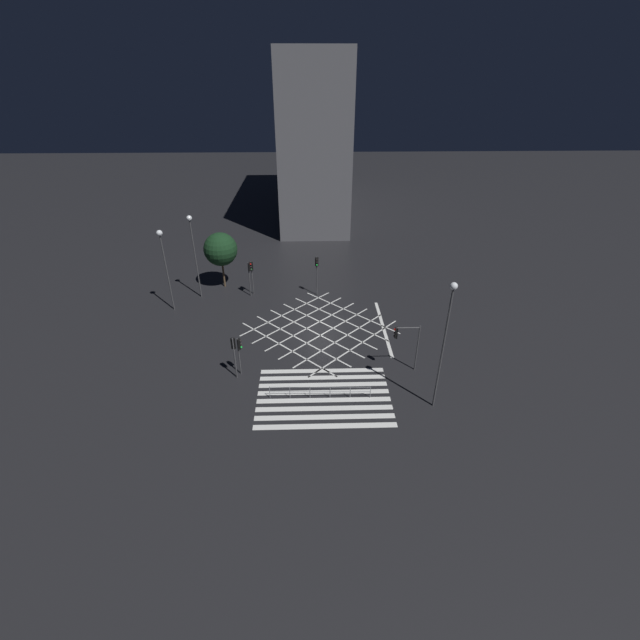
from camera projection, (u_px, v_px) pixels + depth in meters
name	position (u px, v px, depth m)	size (l,w,h in m)	color
ground_plane	(320.00, 328.00, 40.75)	(200.00, 200.00, 0.00)	black
road_markings	(326.00, 367.00, 35.44)	(15.07, 20.73, 0.01)	silver
office_building	(313.00, 136.00, 69.52)	(10.06, 33.11, 23.87)	slate
traffic_light_se_main	(406.00, 338.00, 33.61)	(2.10, 0.36, 4.18)	#424244
traffic_light_sw_main	(239.00, 349.00, 33.50)	(0.39, 0.36, 3.36)	#424244
traffic_light_nw_main	(250.00, 272.00, 45.20)	(0.39, 0.36, 3.89)	#424244
traffic_light_sw_cross	(234.00, 349.00, 33.02)	(0.36, 0.39, 3.70)	#424244
traffic_light_nw_cross	(252.00, 271.00, 45.58)	(0.36, 0.39, 3.79)	#424244
traffic_light_median_north	(317.00, 269.00, 45.12)	(0.36, 0.39, 4.42)	#424244
street_lamp_east	(447.00, 328.00, 28.02)	(0.49, 0.49, 9.98)	#424244
street_lamp_west	(163.00, 252.00, 40.78)	(0.57, 0.57, 8.43)	#424244
street_lamp_far	(193.00, 240.00, 43.17)	(0.55, 0.55, 8.95)	#424244
street_tree_near	(221.00, 249.00, 46.38)	(3.63, 3.63, 6.27)	brown
pedestrian_railing	(320.00, 391.00, 31.81)	(7.56, 0.26, 1.05)	gray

